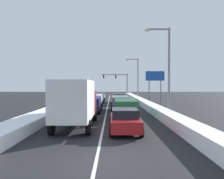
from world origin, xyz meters
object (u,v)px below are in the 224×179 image
(sedan_black_right_lane_fourth, at_px, (118,100))
(sedan_red_right_lane_nearest, at_px, (124,120))
(traffic_light_gantry, at_px, (118,80))
(street_lamp_right_mid, at_px, (135,75))
(suv_navy_center_lane_second, at_px, (91,103))
(street_lamp_right_near, at_px, (165,64))
(roadside_sign_right, at_px, (154,79))
(box_truck_center_lane_nearest, at_px, (76,101))
(suv_charcoal_center_lane_fourth, at_px, (97,97))
(suv_green_right_lane_second, at_px, (125,107))
(suv_gray_right_lane_third, at_px, (120,102))
(sedan_tan_right_lane_fifth, at_px, (118,98))
(sedan_silver_center_lane_fifth, at_px, (100,97))
(suv_white_center_lane_third, at_px, (94,99))

(sedan_black_right_lane_fourth, bearing_deg, sedan_red_right_lane_nearest, -90.70)
(traffic_light_gantry, height_order, street_lamp_right_mid, street_lamp_right_mid)
(suv_navy_center_lane_second, height_order, street_lamp_right_near, street_lamp_right_near)
(street_lamp_right_near, distance_m, roadside_sign_right, 15.97)
(box_truck_center_lane_nearest, xyz_separation_m, suv_charcoal_center_lane_fourth, (0.18, 21.80, -0.88))
(suv_green_right_lane_second, xyz_separation_m, suv_gray_right_lane_third, (-0.28, 6.06, 0.00))
(roadside_sign_right, bearing_deg, box_truck_center_lane_nearest, -114.38)
(suv_green_right_lane_second, bearing_deg, suv_charcoal_center_lane_fourth, 102.14)
(sedan_tan_right_lane_fifth, height_order, street_lamp_right_near, street_lamp_right_near)
(suv_gray_right_lane_third, bearing_deg, street_lamp_right_mid, 77.27)
(suv_gray_right_lane_third, bearing_deg, traffic_light_gantry, 88.46)
(box_truck_center_lane_nearest, height_order, suv_navy_center_lane_second, box_truck_center_lane_nearest)
(suv_green_right_lane_second, bearing_deg, street_lamp_right_near, 16.83)
(sedan_black_right_lane_fourth, bearing_deg, suv_gray_right_lane_third, -90.68)
(sedan_silver_center_lane_fifth, bearing_deg, suv_gray_right_lane_third, -78.89)
(suv_navy_center_lane_second, xyz_separation_m, street_lamp_right_mid, (7.00, 18.80, 3.91))
(suv_navy_center_lane_second, bearing_deg, sedan_red_right_lane_nearest, -72.95)
(sedan_black_right_lane_fourth, distance_m, suv_white_center_lane_third, 3.85)
(street_lamp_right_mid, bearing_deg, suv_white_center_lane_third, -121.40)
(sedan_red_right_lane_nearest, distance_m, traffic_light_gantry, 47.79)
(sedan_red_right_lane_nearest, xyz_separation_m, suv_gray_right_lane_third, (0.15, 12.38, 0.25))
(suv_charcoal_center_lane_fourth, xyz_separation_m, sedan_silver_center_lane_fifth, (0.03, 6.09, -0.25))
(sedan_tan_right_lane_fifth, height_order, roadside_sign_right, roadside_sign_right)
(traffic_light_gantry, bearing_deg, suv_green_right_lane_second, -90.93)
(sedan_black_right_lane_fourth, relative_size, sedan_silver_center_lane_fifth, 1.00)
(suv_navy_center_lane_second, bearing_deg, sedan_silver_center_lane_fifth, 90.23)
(sedan_red_right_lane_nearest, height_order, sedan_silver_center_lane_fifth, same)
(sedan_red_right_lane_nearest, distance_m, sedan_tan_right_lane_fifth, 24.30)
(sedan_red_right_lane_nearest, distance_m, suv_charcoal_center_lane_fourth, 23.51)
(sedan_black_right_lane_fourth, distance_m, roadside_sign_right, 8.46)
(suv_gray_right_lane_third, xyz_separation_m, traffic_light_gantry, (0.95, 35.25, 3.48))
(sedan_black_right_lane_fourth, relative_size, street_lamp_right_mid, 0.55)
(suv_gray_right_lane_third, relative_size, traffic_light_gantry, 0.65)
(suv_white_center_lane_third, bearing_deg, sedan_silver_center_lane_fifth, 89.53)
(suv_charcoal_center_lane_fourth, height_order, roadside_sign_right, roadside_sign_right)
(suv_green_right_lane_second, bearing_deg, roadside_sign_right, 70.36)
(sedan_tan_right_lane_fifth, bearing_deg, suv_gray_right_lane_third, -91.26)
(suv_gray_right_lane_third, height_order, traffic_light_gantry, traffic_light_gantry)
(suv_green_right_lane_second, distance_m, sedan_black_right_lane_fourth, 12.39)
(suv_navy_center_lane_second, height_order, street_lamp_right_mid, street_lamp_right_mid)
(suv_gray_right_lane_third, distance_m, suv_white_center_lane_third, 5.89)
(suv_white_center_lane_third, bearing_deg, sedan_black_right_lane_fourth, 23.65)
(street_lamp_right_near, bearing_deg, sedan_silver_center_lane_fifth, 109.33)
(sedan_silver_center_lane_fifth, height_order, traffic_light_gantry, traffic_light_gantry)
(sedan_silver_center_lane_fifth, bearing_deg, box_truck_center_lane_nearest, -90.44)
(sedan_tan_right_lane_fifth, bearing_deg, street_lamp_right_mid, 53.09)
(sedan_red_right_lane_nearest, distance_m, roadside_sign_right, 24.45)
(sedan_tan_right_lane_fifth, distance_m, box_truck_center_lane_nearest, 23.15)
(suv_green_right_lane_second, relative_size, suv_navy_center_lane_second, 1.00)
(suv_white_center_lane_third, distance_m, street_lamp_right_near, 13.04)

